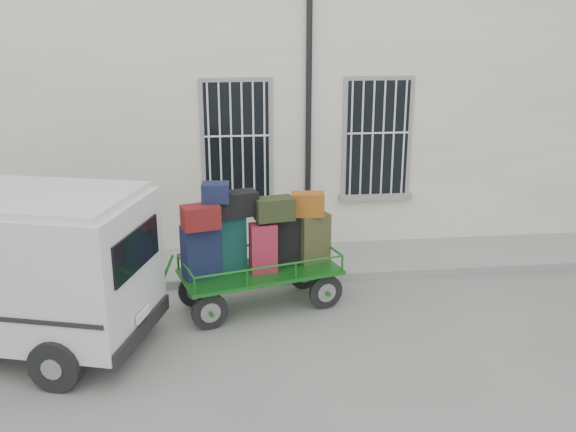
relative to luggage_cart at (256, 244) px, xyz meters
The scene contains 4 objects.
ground 1.21m from the luggage_cart, 64.67° to the right, with size 80.00×80.00×0.00m, color slate.
building 5.36m from the luggage_cart, 87.28° to the left, with size 24.00×5.15×6.00m.
sidewalk 1.99m from the luggage_cart, 82.08° to the left, with size 24.00×1.70×0.15m, color gray.
luggage_cart is the anchor object (origin of this frame).
Camera 1 is at (-0.87, -8.96, 4.48)m, focal length 40.00 mm.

